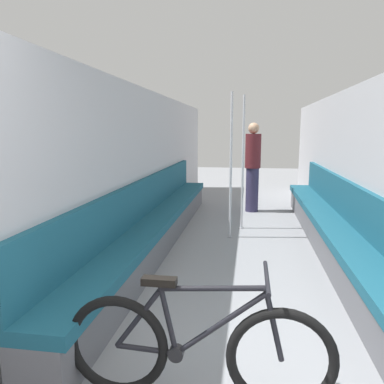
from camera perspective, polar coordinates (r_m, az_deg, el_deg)
name	(u,v)px	position (r m, az deg, el deg)	size (l,w,h in m)	color
wall_left	(138,169)	(5.03, -8.29, 3.51)	(0.10, 10.89, 2.14)	#B2B2B7
wall_right	(360,172)	(4.99, 24.25, 2.73)	(0.10, 10.89, 2.14)	#B2B2B7
bench_seat_row_left	(157,224)	(5.16, -5.32, -4.88)	(0.44, 6.16, 0.94)	#5B5B60
bench_seat_row_right	(334,231)	(5.13, 20.89, -5.57)	(0.44, 6.16, 0.94)	#5B5B60
bicycle	(196,349)	(2.34, 0.64, -22.84)	(1.58, 0.46, 0.81)	black
grab_pole_near	(231,168)	(5.46, 5.93, 3.61)	(0.08, 0.08, 2.12)	gray
grab_pole_far	(243,165)	(6.00, 7.75, 4.09)	(0.08, 0.08, 2.12)	gray
passenger_standing	(253,166)	(7.34, 9.23, 3.91)	(0.30, 0.30, 1.72)	#332D4C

